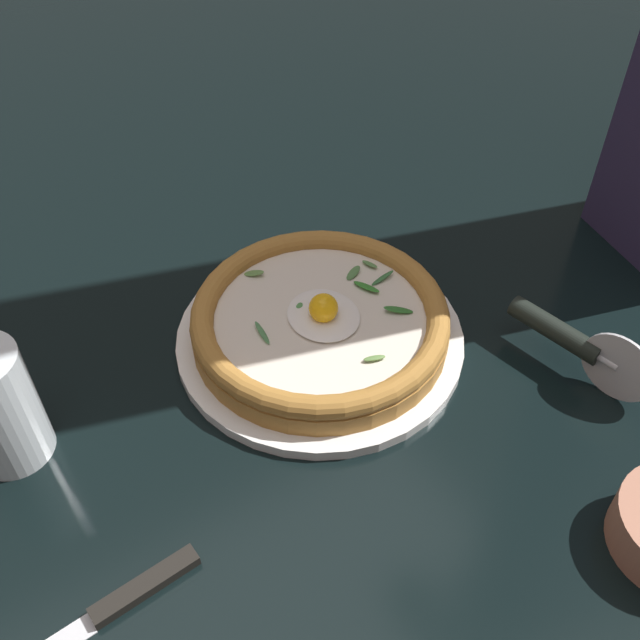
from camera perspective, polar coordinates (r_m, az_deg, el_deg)
ground_plane at (r=0.80m, az=-0.68°, el=0.25°), size 2.40×2.40×0.03m
pizza_plate at (r=0.75m, az=0.00°, el=-1.41°), size 0.30×0.30×0.01m
pizza at (r=0.73m, az=0.01°, el=-0.00°), size 0.26×0.26×0.06m
pizza_cutter at (r=0.75m, az=19.27°, el=-1.48°), size 0.16×0.04×0.07m
table_knife at (r=0.61m, az=-16.55°, el=-21.24°), size 0.04×0.23×0.01m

